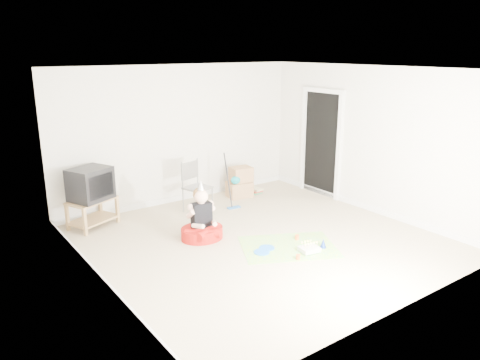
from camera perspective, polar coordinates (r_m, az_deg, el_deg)
ground at (r=7.34m, az=2.48°, el=-7.35°), size 5.00×5.00×0.00m
doorway_recess at (r=9.49m, az=9.90°, el=4.28°), size 0.02×0.90×2.05m
tv_stand at (r=8.16m, az=-17.52°, el=-3.56°), size 0.88×0.73×0.47m
crt_tv at (r=8.02m, az=-17.79°, el=-0.45°), size 0.77×0.72×0.53m
folding_chair at (r=8.46m, az=-5.21°, el=-0.92°), size 0.51×0.50×0.94m
cardboard_boxes at (r=9.34m, az=-0.01°, el=-0.33°), size 0.54×0.44×0.60m
floor_mop at (r=8.66m, az=-0.76°, el=-1.81°), size 0.26×0.34×1.01m
book_pile at (r=9.66m, az=1.77°, el=-1.28°), size 0.25×0.30×0.10m
seated_woman at (r=7.35m, az=-4.68°, el=-5.59°), size 0.73×0.73×0.96m
party_mat at (r=7.14m, az=5.91°, el=-8.09°), size 1.70×1.53×0.01m
birthday_cake at (r=6.99m, az=8.44°, el=-8.40°), size 0.31×0.26×0.14m
blue_plate_near at (r=7.05m, az=3.29°, el=-8.26°), size 0.32×0.32×0.01m
blue_plate_far at (r=6.91m, az=2.66°, el=-8.77°), size 0.33×0.33×0.01m
orange_cup_near at (r=7.39m, az=6.96°, el=-6.94°), size 0.09×0.09×0.07m
orange_cup_far at (r=6.74m, az=7.09°, el=-9.29°), size 0.08×0.08×0.07m
blue_party_hat at (r=7.14m, az=10.11°, el=-7.59°), size 0.14×0.14×0.14m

